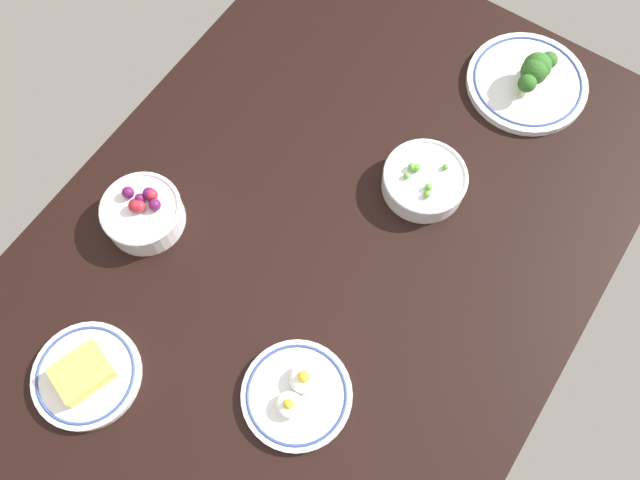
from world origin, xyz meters
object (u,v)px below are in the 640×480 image
(bowl_peas, at_px, (424,180))
(plate_broccoli, at_px, (529,79))
(plate_eggs, at_px, (297,394))
(plate_cheese, at_px, (86,375))
(bowl_berries, at_px, (143,213))

(bowl_peas, relative_size, plate_broccoli, 0.65)
(bowl_peas, distance_m, plate_eggs, 0.42)
(plate_cheese, xyz_separation_m, bowl_berries, (-0.26, -0.10, 0.02))
(bowl_berries, distance_m, plate_eggs, 0.40)
(plate_eggs, distance_m, plate_broccoli, 0.72)
(bowl_peas, bearing_deg, plate_broccoli, 169.42)
(plate_cheese, distance_m, plate_broccoli, 0.94)
(plate_cheese, distance_m, bowl_berries, 0.28)
(plate_eggs, bearing_deg, plate_broccoli, 177.39)
(bowl_peas, bearing_deg, plate_cheese, -24.69)
(bowl_peas, bearing_deg, bowl_berries, -48.50)
(plate_eggs, bearing_deg, bowl_berries, -104.79)
(plate_eggs, bearing_deg, bowl_peas, -176.96)
(plate_cheese, relative_size, plate_broccoli, 0.75)
(plate_cheese, height_order, bowl_berries, bowl_berries)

